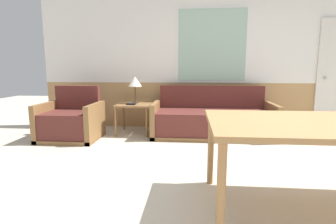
{
  "coord_description": "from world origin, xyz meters",
  "views": [
    {
      "loc": [
        -0.74,
        -2.42,
        1.15
      ],
      "look_at": [
        -1.05,
        1.12,
        0.55
      ],
      "focal_mm": 28.0,
      "sensor_mm": 36.0,
      "label": 1
    }
  ],
  "objects": [
    {
      "name": "couch",
      "position": [
        -0.36,
        2.01,
        0.26
      ],
      "size": [
        2.03,
        0.86,
        0.83
      ],
      "color": "olive",
      "rests_on": "ground_plane"
    },
    {
      "name": "wall_back",
      "position": [
        -0.02,
        2.63,
        1.36
      ],
      "size": [
        7.2,
        0.09,
        2.7
      ],
      "color": "tan",
      "rests_on": "ground_plane"
    },
    {
      "name": "book_stack",
      "position": [
        -1.75,
        1.97,
        0.54
      ],
      "size": [
        0.15,
        0.13,
        0.03
      ],
      "color": "black",
      "rests_on": "side_table"
    },
    {
      "name": "dining_table",
      "position": [
        0.35,
        -0.36,
        0.68
      ],
      "size": [
        1.88,
        1.03,
        0.74
      ],
      "color": "#B27F4C",
      "rests_on": "ground_plane"
    },
    {
      "name": "side_table",
      "position": [
        -1.73,
        2.08,
        0.45
      ],
      "size": [
        0.59,
        0.59,
        0.53
      ],
      "color": "olive",
      "rests_on": "ground_plane"
    },
    {
      "name": "ground_plane",
      "position": [
        0.0,
        0.0,
        0.0
      ],
      "size": [
        16.0,
        16.0,
        0.0
      ],
      "primitive_type": "plane",
      "color": "beige"
    },
    {
      "name": "armchair",
      "position": [
        -2.67,
        1.6,
        0.27
      ],
      "size": [
        0.91,
        0.75,
        0.85
      ],
      "rotation": [
        0.0,
        0.0,
        0.09
      ],
      "color": "olive",
      "rests_on": "ground_plane"
    },
    {
      "name": "table_lamp",
      "position": [
        -1.73,
        2.18,
        0.9
      ],
      "size": [
        0.24,
        0.24,
        0.48
      ],
      "color": "#4C3823",
      "rests_on": "side_table"
    }
  ]
}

